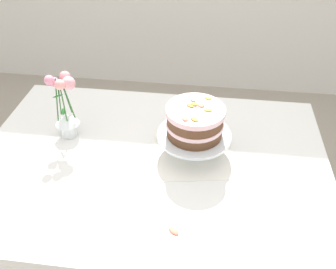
% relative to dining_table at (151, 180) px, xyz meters
% --- Properties ---
extents(ground_plane, '(12.00, 12.00, 0.00)m').
position_rel_dining_table_xyz_m(ground_plane, '(0.00, 0.02, -0.65)').
color(ground_plane, '#9E9384').
extents(dining_table, '(1.40, 1.00, 0.74)m').
position_rel_dining_table_xyz_m(dining_table, '(0.00, 0.00, 0.00)').
color(dining_table, white).
rests_on(dining_table, ground).
extents(linen_napkin, '(0.37, 0.37, 0.00)m').
position_rel_dining_table_xyz_m(linen_napkin, '(0.16, 0.08, 0.09)').
color(linen_napkin, white).
rests_on(linen_napkin, dining_table).
extents(cake_stand, '(0.29, 0.29, 0.10)m').
position_rel_dining_table_xyz_m(cake_stand, '(0.16, 0.08, 0.17)').
color(cake_stand, silver).
rests_on(cake_stand, linen_napkin).
extents(layer_cake, '(0.22, 0.22, 0.12)m').
position_rel_dining_table_xyz_m(layer_cake, '(0.16, 0.08, 0.25)').
color(layer_cake, brown).
rests_on(layer_cake, cake_stand).
extents(flower_vase, '(0.11, 0.11, 0.30)m').
position_rel_dining_table_xyz_m(flower_vase, '(-0.37, 0.14, 0.22)').
color(flower_vase, silver).
rests_on(flower_vase, dining_table).
extents(loose_petal_0, '(0.04, 0.04, 0.01)m').
position_rel_dining_table_xyz_m(loose_petal_0, '(0.13, -0.31, 0.09)').
color(loose_petal_0, '#E56B51').
rests_on(loose_petal_0, dining_table).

